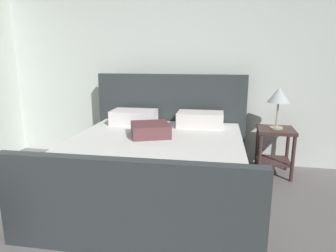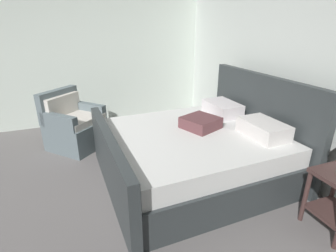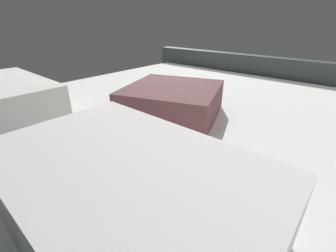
# 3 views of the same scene
# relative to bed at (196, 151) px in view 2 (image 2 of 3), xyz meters

# --- Properties ---
(ground_plane) EXTENTS (5.43, 6.32, 0.02)m
(ground_plane) POSITION_rel_bed_xyz_m (0.20, -1.99, -0.36)
(ground_plane) COLOR slate
(wall_back) EXTENTS (5.55, 0.12, 2.51)m
(wall_back) POSITION_rel_bed_xyz_m (0.20, 1.23, 0.91)
(wall_back) COLOR silver
(wall_back) RESTS_ON ground
(wall_side_left) EXTENTS (0.12, 6.44, 2.51)m
(wall_side_left) POSITION_rel_bed_xyz_m (-2.58, -1.99, 0.91)
(wall_side_left) COLOR silver
(wall_side_left) RESTS_ON ground
(bed) EXTENTS (2.08, 2.22, 1.24)m
(bed) POSITION_rel_bed_xyz_m (0.00, 0.00, 0.00)
(bed) COLOR #32383A
(bed) RESTS_ON ground
(armchair) EXTENTS (1.03, 1.02, 0.90)m
(armchair) POSITION_rel_bed_xyz_m (-1.45, -1.42, -0.00)
(armchair) COLOR slate
(armchair) RESTS_ON ground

